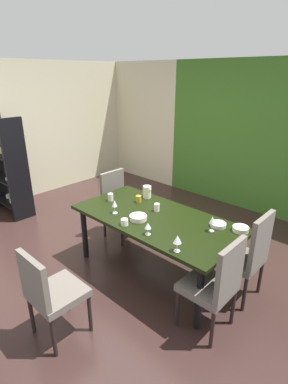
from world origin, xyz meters
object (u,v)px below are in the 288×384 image
object	(u,v)px
cup_east	(110,197)
chair_left_far	(118,202)
chair_right_near	(216,283)
wine_glass_corner	(212,220)
serving_bowl_right	(218,225)
serving_bowl_near_window	(138,218)
chair_head_near	(49,291)
wine_glass_west	(115,204)
cup_north	(139,199)
cup_front	(157,207)
dining_table	(156,223)
wine_glass_south	(177,240)
cup_near_shelf	(125,222)
pitcher_left	(147,192)
serving_bowl_center	(241,229)
chair_right_far	(248,253)
display_shelf	(7,166)
wine_glass_rear	(148,226)

from	to	relation	value
cup_east	chair_left_far	bearing A→B (deg)	125.57
chair_right_near	wine_glass_corner	distance (m)	0.66
serving_bowl_right	serving_bowl_near_window	world-z (taller)	serving_bowl_near_window
chair_head_near	wine_glass_west	bearing A→B (deg)	109.31
wine_glass_west	cup_north	size ratio (longest dim) A/B	1.91
cup_front	dining_table	bearing A→B (deg)	-53.25
wine_glass_south	cup_near_shelf	size ratio (longest dim) A/B	2.06
chair_left_far	wine_glass_west	size ratio (longest dim) A/B	5.97
pitcher_left	cup_east	bearing A→B (deg)	-124.46
chair_left_far	serving_bowl_near_window	size ratio (longest dim) A/B	5.00
cup_north	cup_near_shelf	size ratio (longest dim) A/B	1.07
serving_bowl_center	cup_front	bearing A→B (deg)	-166.48
serving_bowl_center	cup_front	xyz separation A→B (m)	(-0.96, -0.23, 0.02)
chair_right_far	cup_north	size ratio (longest dim) A/B	11.82
pitcher_left	cup_front	bearing A→B (deg)	-31.91
wine_glass_corner	serving_bowl_center	size ratio (longest dim) A/B	1.00
cup_north	chair_right_near	bearing A→B (deg)	-18.47
chair_right_near	cup_north	bearing A→B (deg)	71.53
cup_north	cup_near_shelf	distance (m)	0.64
display_shelf	wine_glass_west	world-z (taller)	display_shelf
chair_left_far	chair_head_near	distance (m)	1.95
chair_left_far	wine_glass_corner	distance (m)	1.68
cup_east	cup_near_shelf	bearing A→B (deg)	-28.54
chair_right_near	wine_glass_south	bearing A→B (deg)	103.88
wine_glass_rear	wine_glass_south	world-z (taller)	wine_glass_south
chair_right_near	wine_glass_rear	distance (m)	0.84
wine_glass_south	cup_front	distance (m)	0.88
display_shelf	serving_bowl_right	size ratio (longest dim) A/B	9.81
wine_glass_south	serving_bowl_right	size ratio (longest dim) A/B	0.97
wine_glass_rear	cup_front	world-z (taller)	wine_glass_rear
chair_left_far	chair_right_far	bearing A→B (deg)	90.00
dining_table	cup_east	bearing A→B (deg)	-176.53
cup_east	display_shelf	bearing A→B (deg)	-170.48
wine_glass_south	dining_table	bearing A→B (deg)	146.65
wine_glass_south	chair_left_far	bearing A→B (deg)	156.05
chair_right_near	serving_bowl_near_window	distance (m)	1.12
chair_right_near	cup_north	distance (m)	1.53
display_shelf	cup_east	size ratio (longest dim) A/B	17.50
chair_head_near	display_shelf	size ratio (longest dim) A/B	0.55
chair_right_near	cup_front	bearing A→B (deg)	68.19
dining_table	chair_head_near	bearing A→B (deg)	-91.02
serving_bowl_center	cup_near_shelf	distance (m)	1.23
cup_north	cup_east	size ratio (longest dim) A/B	0.90
serving_bowl_center	pitcher_left	xyz separation A→B (m)	(-1.33, -0.00, 0.06)
wine_glass_rear	serving_bowl_near_window	world-z (taller)	wine_glass_rear
dining_table	wine_glass_west	xyz separation A→B (m)	(-0.42, -0.26, 0.19)
cup_east	serving_bowl_near_window	bearing A→B (deg)	-12.74
wine_glass_rear	cup_east	world-z (taller)	wine_glass_rear
chair_right_far	wine_glass_west	world-z (taller)	chair_right_far
chair_right_near	cup_near_shelf	xyz separation A→B (m)	(-1.11, -0.07, 0.24)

